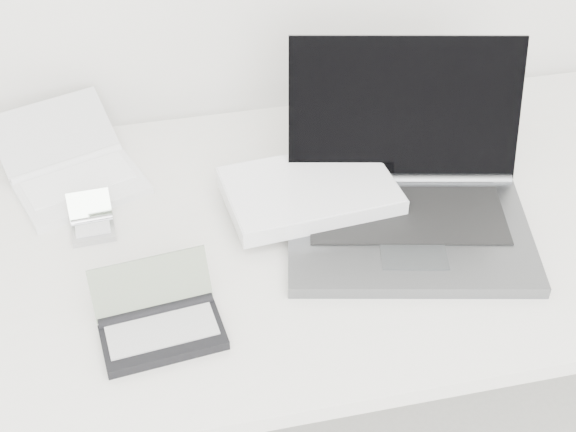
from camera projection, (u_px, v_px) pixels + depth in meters
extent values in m
cube|color=white|center=(299.00, 231.00, 1.46)|extent=(1.60, 0.80, 0.03)
cylinder|color=silver|center=(548.00, 210.00, 2.08)|extent=(0.04, 0.04, 0.70)
cube|color=#585A5D|center=(409.00, 235.00, 1.42)|extent=(0.48, 0.38, 0.02)
cube|color=black|center=(407.00, 215.00, 1.44)|extent=(0.38, 0.23, 0.00)
cube|color=black|center=(404.00, 109.00, 1.47)|extent=(0.44, 0.18, 0.26)
cylinder|color=#585A5D|center=(401.00, 180.00, 1.52)|extent=(0.41, 0.11, 0.02)
cube|color=#3C4042|center=(414.00, 255.00, 1.36)|extent=(0.13, 0.10, 0.00)
cube|color=white|center=(310.00, 191.00, 1.47)|extent=(0.32, 0.23, 0.03)
cube|color=white|center=(310.00, 184.00, 1.46)|extent=(0.32, 0.22, 0.00)
cube|color=white|center=(82.00, 188.00, 1.52)|extent=(0.27, 0.22, 0.02)
cube|color=white|center=(78.00, 180.00, 1.53)|extent=(0.22, 0.15, 0.00)
cube|color=silver|center=(53.00, 133.00, 1.59)|extent=(0.25, 0.19, 0.08)
cylinder|color=white|center=(67.00, 164.00, 1.57)|extent=(0.22, 0.09, 0.02)
cube|color=#B5B5B9|center=(94.00, 232.00, 1.43)|extent=(0.08, 0.06, 0.01)
cube|color=silver|center=(93.00, 229.00, 1.43)|extent=(0.06, 0.03, 0.00)
cube|color=#939E91|center=(89.00, 205.00, 1.44)|extent=(0.08, 0.03, 0.05)
cylinder|color=#B5B5B9|center=(92.00, 220.00, 1.45)|extent=(0.07, 0.02, 0.01)
cube|color=black|center=(163.00, 337.00, 1.24)|extent=(0.20, 0.12, 0.02)
cube|color=#A1A1A1|center=(162.00, 331.00, 1.23)|extent=(0.17, 0.09, 0.00)
cube|color=gray|center=(151.00, 284.00, 1.26)|extent=(0.19, 0.06, 0.08)
cylinder|color=black|center=(156.00, 311.00, 1.27)|extent=(0.18, 0.04, 0.02)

